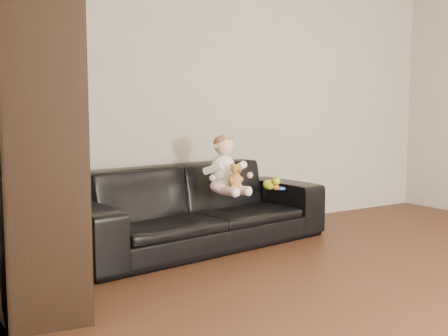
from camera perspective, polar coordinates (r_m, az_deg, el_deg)
wall_back at (r=5.52m, az=1.36°, el=7.48°), size 5.00×0.00×5.00m
wall_left at (r=1.93m, az=-15.99°, el=9.42°), size 0.00×5.50×5.50m
sofa at (r=4.77m, az=-2.98°, el=-3.94°), size 2.42×1.21×0.68m
cabinet at (r=3.29m, az=-18.23°, el=0.49°), size 0.50×0.65×1.74m
shelf_item at (r=3.28m, az=-18.13°, el=7.34°), size 0.21×0.27×0.28m
baby at (r=4.73m, az=0.09°, el=-0.02°), size 0.36×0.44×0.50m
teddy_bear at (r=4.62m, az=1.19°, el=-0.87°), size 0.13×0.13×0.21m
toy_green at (r=5.01m, az=4.61°, el=-1.69°), size 0.12×0.14×0.09m
toy_rattle at (r=4.99m, az=5.28°, el=-1.92°), size 0.08×0.08×0.06m
toy_blue_disc at (r=5.05m, az=5.65°, el=-2.07°), size 0.14×0.14×0.01m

